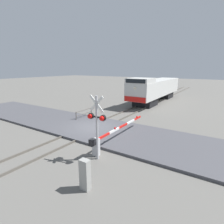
{
  "coord_description": "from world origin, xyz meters",
  "views": [
    {
      "loc": [
        9.62,
        -11.81,
        5.27
      ],
      "look_at": [
        1.08,
        1.41,
        1.37
      ],
      "focal_mm": 29.05,
      "sensor_mm": 36.0,
      "label": 1
    }
  ],
  "objects_px": {
    "locomotive": "(155,89)",
    "guard_railing": "(84,113)",
    "crossing_signal": "(97,121)",
    "crossing_gate": "(106,138)",
    "utility_cabinet": "(85,175)"
  },
  "relations": [
    {
      "from": "locomotive",
      "to": "crossing_signal",
      "type": "height_order",
      "value": "locomotive"
    },
    {
      "from": "locomotive",
      "to": "guard_railing",
      "type": "relative_size",
      "value": 6.24
    },
    {
      "from": "locomotive",
      "to": "crossing_gate",
      "type": "relative_size",
      "value": 2.2
    },
    {
      "from": "utility_cabinet",
      "to": "guard_railing",
      "type": "distance_m",
      "value": 11.57
    },
    {
      "from": "locomotive",
      "to": "crossing_gate",
      "type": "distance_m",
      "value": 18.62
    },
    {
      "from": "locomotive",
      "to": "crossing_signal",
      "type": "xyz_separation_m",
      "value": [
        3.62,
        -19.68,
        0.3
      ]
    },
    {
      "from": "locomotive",
      "to": "guard_railing",
      "type": "distance_m",
      "value": 13.86
    },
    {
      "from": "utility_cabinet",
      "to": "guard_railing",
      "type": "relative_size",
      "value": 0.58
    },
    {
      "from": "locomotive",
      "to": "crossing_gate",
      "type": "height_order",
      "value": "locomotive"
    },
    {
      "from": "crossing_gate",
      "to": "guard_railing",
      "type": "xyz_separation_m",
      "value": [
        -6.14,
        4.8,
        -0.15
      ]
    },
    {
      "from": "crossing_signal",
      "to": "crossing_gate",
      "type": "relative_size",
      "value": 0.55
    },
    {
      "from": "crossing_signal",
      "to": "crossing_gate",
      "type": "bearing_deg",
      "value": 103.29
    },
    {
      "from": "crossing_signal",
      "to": "utility_cabinet",
      "type": "height_order",
      "value": "crossing_signal"
    },
    {
      "from": "locomotive",
      "to": "utility_cabinet",
      "type": "xyz_separation_m",
      "value": [
        4.83,
        -22.14,
        -1.32
      ]
    },
    {
      "from": "utility_cabinet",
      "to": "crossing_signal",
      "type": "bearing_deg",
      "value": 116.25
    }
  ]
}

